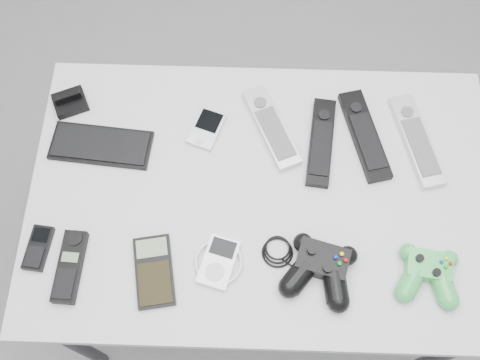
{
  "coord_description": "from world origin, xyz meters",
  "views": [
    {
      "loc": [
        -0.05,
        -0.44,
        1.83
      ],
      "look_at": [
        -0.07,
        0.06,
        0.71
      ],
      "focal_mm": 42.0,
      "sensor_mm": 36.0,
      "label": 1
    }
  ],
  "objects_px": {
    "pda_keyboard": "(101,145)",
    "cordless_handset": "(70,267)",
    "remote_black_a": "(321,142)",
    "controller_black": "(321,267)",
    "pda": "(206,129)",
    "desk": "(263,203)",
    "controller_green": "(429,272)",
    "remote_black_b": "(365,135)",
    "mobile_phone": "(38,248)",
    "remote_silver_a": "(271,127)",
    "remote_silver_b": "(417,140)",
    "calculator": "(154,271)",
    "mp3_player": "(219,262)"
  },
  "relations": [
    {
      "from": "calculator",
      "to": "controller_green",
      "type": "xyz_separation_m",
      "value": [
        0.56,
        0.01,
        0.01
      ]
    },
    {
      "from": "pda",
      "to": "controller_green",
      "type": "xyz_separation_m",
      "value": [
        0.47,
        -0.33,
        0.01
      ]
    },
    {
      "from": "controller_black",
      "to": "cordless_handset",
      "type": "bearing_deg",
      "value": -163.49
    },
    {
      "from": "mobile_phone",
      "to": "calculator",
      "type": "relative_size",
      "value": 0.64
    },
    {
      "from": "remote_silver_b",
      "to": "mp3_player",
      "type": "bearing_deg",
      "value": -159.73
    },
    {
      "from": "desk",
      "to": "controller_green",
      "type": "height_order",
      "value": "controller_green"
    },
    {
      "from": "controller_black",
      "to": "controller_green",
      "type": "height_order",
      "value": "controller_black"
    },
    {
      "from": "remote_silver_b",
      "to": "cordless_handset",
      "type": "distance_m",
      "value": 0.81
    },
    {
      "from": "mobile_phone",
      "to": "cordless_handset",
      "type": "bearing_deg",
      "value": -21.39
    },
    {
      "from": "remote_silver_a",
      "to": "controller_green",
      "type": "height_order",
      "value": "controller_green"
    },
    {
      "from": "mobile_phone",
      "to": "pda",
      "type": "bearing_deg",
      "value": 47.95
    },
    {
      "from": "cordless_handset",
      "to": "controller_black",
      "type": "distance_m",
      "value": 0.51
    },
    {
      "from": "pda",
      "to": "cordless_handset",
      "type": "distance_m",
      "value": 0.43
    },
    {
      "from": "desk",
      "to": "cordless_handset",
      "type": "distance_m",
      "value": 0.44
    },
    {
      "from": "pda",
      "to": "remote_black_b",
      "type": "bearing_deg",
      "value": 18.46
    },
    {
      "from": "pda_keyboard",
      "to": "pda",
      "type": "height_order",
      "value": "pda"
    },
    {
      "from": "controller_black",
      "to": "pda",
      "type": "bearing_deg",
      "value": 143.16
    },
    {
      "from": "remote_black_b",
      "to": "cordless_handset",
      "type": "height_order",
      "value": "cordless_handset"
    },
    {
      "from": "remote_black_a",
      "to": "pda_keyboard",
      "type": "bearing_deg",
      "value": -170.95
    },
    {
      "from": "cordless_handset",
      "to": "calculator",
      "type": "relative_size",
      "value": 1.01
    },
    {
      "from": "remote_silver_a",
      "to": "controller_green",
      "type": "distance_m",
      "value": 0.46
    },
    {
      "from": "remote_silver_b",
      "to": "controller_black",
      "type": "height_order",
      "value": "controller_black"
    },
    {
      "from": "pda",
      "to": "remote_silver_b",
      "type": "height_order",
      "value": "remote_silver_b"
    },
    {
      "from": "remote_black_b",
      "to": "mobile_phone",
      "type": "relative_size",
      "value": 2.4
    },
    {
      "from": "pda",
      "to": "mobile_phone",
      "type": "distance_m",
      "value": 0.45
    },
    {
      "from": "cordless_handset",
      "to": "mp3_player",
      "type": "height_order",
      "value": "cordless_handset"
    },
    {
      "from": "remote_black_a",
      "to": "remote_silver_b",
      "type": "distance_m",
      "value": 0.22
    },
    {
      "from": "pda_keyboard",
      "to": "pda",
      "type": "bearing_deg",
      "value": 17.15
    },
    {
      "from": "remote_silver_b",
      "to": "controller_green",
      "type": "distance_m",
      "value": 0.31
    },
    {
      "from": "remote_black_b",
      "to": "controller_black",
      "type": "xyz_separation_m",
      "value": [
        -0.11,
        -0.32,
        0.01
      ]
    },
    {
      "from": "desk",
      "to": "cordless_handset",
      "type": "relative_size",
      "value": 6.81
    },
    {
      "from": "remote_silver_a",
      "to": "controller_black",
      "type": "relative_size",
      "value": 0.88
    },
    {
      "from": "mp3_player",
      "to": "controller_black",
      "type": "distance_m",
      "value": 0.21
    },
    {
      "from": "remote_silver_a",
      "to": "controller_black",
      "type": "height_order",
      "value": "controller_black"
    },
    {
      "from": "remote_silver_a",
      "to": "remote_silver_b",
      "type": "relative_size",
      "value": 0.93
    },
    {
      "from": "pda_keyboard",
      "to": "controller_green",
      "type": "bearing_deg",
      "value": -16.07
    },
    {
      "from": "desk",
      "to": "pda_keyboard",
      "type": "height_order",
      "value": "pda_keyboard"
    },
    {
      "from": "calculator",
      "to": "cordless_handset",
      "type": "bearing_deg",
      "value": 168.59
    },
    {
      "from": "calculator",
      "to": "pda_keyboard",
      "type": "bearing_deg",
      "value": 106.77
    },
    {
      "from": "pda_keyboard",
      "to": "mobile_phone",
      "type": "bearing_deg",
      "value": -106.48
    },
    {
      "from": "remote_silver_b",
      "to": "calculator",
      "type": "distance_m",
      "value": 0.65
    },
    {
      "from": "cordless_handset",
      "to": "calculator",
      "type": "xyz_separation_m",
      "value": [
        0.17,
        -0.0,
        -0.0
      ]
    },
    {
      "from": "remote_silver_a",
      "to": "calculator",
      "type": "distance_m",
      "value": 0.42
    },
    {
      "from": "remote_black_a",
      "to": "mp3_player",
      "type": "height_order",
      "value": "remote_black_a"
    },
    {
      "from": "pda_keyboard",
      "to": "cordless_handset",
      "type": "xyz_separation_m",
      "value": [
        -0.03,
        -0.29,
        0.0
      ]
    },
    {
      "from": "pda",
      "to": "mobile_phone",
      "type": "bearing_deg",
      "value": -119.03
    },
    {
      "from": "pda_keyboard",
      "to": "remote_black_a",
      "type": "bearing_deg",
      "value": 7.85
    },
    {
      "from": "cordless_handset",
      "to": "mobile_phone",
      "type": "bearing_deg",
      "value": 155.0
    },
    {
      "from": "remote_black_b",
      "to": "controller_black",
      "type": "bearing_deg",
      "value": -123.87
    },
    {
      "from": "remote_silver_a",
      "to": "mobile_phone",
      "type": "distance_m",
      "value": 0.57
    }
  ]
}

